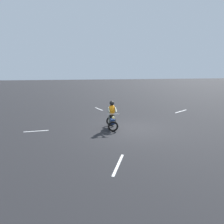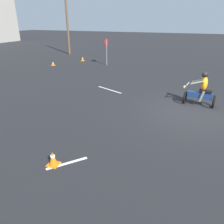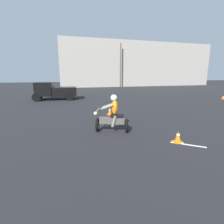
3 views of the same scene
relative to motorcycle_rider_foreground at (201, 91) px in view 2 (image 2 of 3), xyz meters
The scene contains 10 objects.
ground_plane 1.36m from the motorcycle_rider_foreground, 162.72° to the left, with size 120.00×120.00×0.00m, color black.
motorcycle_rider_foreground is the anchor object (origin of this frame).
stop_sign 10.99m from the motorcycle_rider_foreground, 47.23° to the left, with size 0.70×0.08×2.30m.
traffic_cone_near_left 7.49m from the motorcycle_rider_foreground, 150.39° to the left, with size 0.32×0.32×0.43m.
traffic_cone_near_right 13.99m from the motorcycle_rider_foreground, 52.47° to the left, with size 0.32×0.32×0.40m.
traffic_cone_mid_left 13.59m from the motorcycle_rider_foreground, 66.05° to the left, with size 0.32×0.32×0.33m.
lane_stripe_e 4.44m from the motorcycle_rider_foreground, ahead, with size 0.10×1.36×0.01m, color silver.
lane_stripe_ne 5.07m from the motorcycle_rider_foreground, 81.65° to the left, with size 0.10×1.91×0.01m, color silver.
lane_stripe_nw 7.17m from the motorcycle_rider_foreground, 151.81° to the left, with size 0.10×1.21×0.01m, color silver.
utility_pole_near 19.15m from the motorcycle_rider_foreground, 51.07° to the left, with size 0.24×0.24×8.02m, color brown.
Camera 2 is at (-9.53, -0.12, 3.85)m, focal length 35.00 mm.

